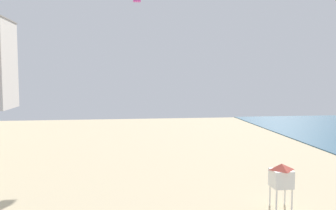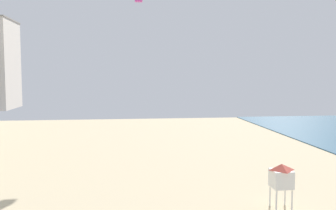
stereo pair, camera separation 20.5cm
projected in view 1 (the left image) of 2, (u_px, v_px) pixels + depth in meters
lifeguard_stand at (281, 176)px, 20.80m from camera, size 1.10×1.10×2.55m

